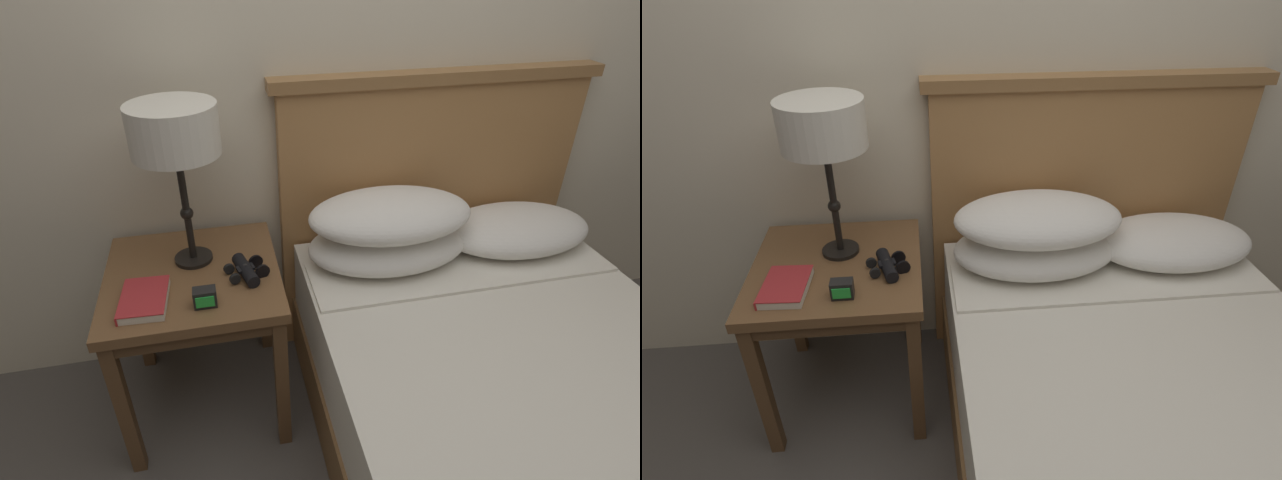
# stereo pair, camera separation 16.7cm
# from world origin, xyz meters

# --- Properties ---
(wall_back) EXTENTS (8.00, 0.06, 2.60)m
(wall_back) POSITION_xyz_m (0.00, 0.92, 1.30)
(wall_back) COLOR beige
(wall_back) RESTS_ON ground_plane
(nightstand) EXTENTS (0.58, 0.58, 0.61)m
(nightstand) POSITION_xyz_m (-0.55, 0.57, 0.53)
(nightstand) COLOR brown
(nightstand) RESTS_ON ground_plane
(bed) EXTENTS (1.29, 1.79, 1.17)m
(bed) POSITION_xyz_m (0.40, 0.08, 0.32)
(bed) COLOR brown
(bed) RESTS_ON ground_plane
(table_lamp) EXTENTS (0.27, 0.27, 0.55)m
(table_lamp) POSITION_xyz_m (-0.54, 0.65, 1.07)
(table_lamp) COLOR black
(table_lamp) RESTS_ON nightstand
(book_on_nightstand) EXTENTS (0.15, 0.21, 0.03)m
(book_on_nightstand) POSITION_xyz_m (-0.70, 0.43, 0.63)
(book_on_nightstand) COLOR silver
(book_on_nightstand) RESTS_ON nightstand
(binoculars_pair) EXTENTS (0.15, 0.16, 0.05)m
(binoculars_pair) POSITION_xyz_m (-0.37, 0.51, 0.64)
(binoculars_pair) COLOR black
(binoculars_pair) RESTS_ON nightstand
(alarm_clock) EXTENTS (0.07, 0.05, 0.06)m
(alarm_clock) POSITION_xyz_m (-0.51, 0.38, 0.64)
(alarm_clock) COLOR black
(alarm_clock) RESTS_ON nightstand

